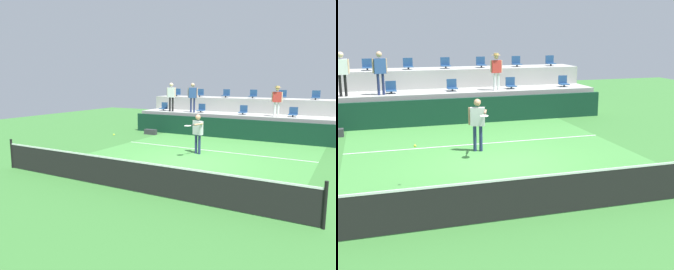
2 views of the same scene
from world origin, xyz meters
TOP-DOWN VIEW (x-y plane):
  - ground_plane at (0.00, 0.00)m, footprint 40.00×40.00m
  - court_inner_paint at (0.00, 1.00)m, footprint 9.00×10.00m
  - court_service_line at (0.00, 2.40)m, footprint 9.00×0.06m
  - tennis_net at (0.00, -4.00)m, footprint 10.48×0.08m
  - sponsor_backboard at (0.00, 6.00)m, footprint 13.00×0.16m
  - seating_tier_lower at (0.00, 7.30)m, footprint 13.00×1.80m
  - seating_tier_upper at (0.00, 9.10)m, footprint 13.00×1.80m
  - stadium_chair_lower_far_left at (-5.32, 7.23)m, footprint 0.44×0.40m
  - stadium_chair_lower_left at (-2.67, 7.23)m, footprint 0.44×0.40m
  - stadium_chair_lower_center at (-0.04, 7.23)m, footprint 0.44×0.40m
  - stadium_chair_lower_right at (2.68, 7.23)m, footprint 0.44×0.40m
  - stadium_chair_upper_far_left at (-5.31, 9.03)m, footprint 0.44×0.40m
  - stadium_chair_upper_left at (-3.57, 9.03)m, footprint 0.44×0.40m
  - stadium_chair_upper_mid_left at (-1.75, 9.03)m, footprint 0.44×0.40m
  - stadium_chair_upper_center at (-0.01, 9.03)m, footprint 0.44×0.40m
  - stadium_chair_upper_mid_right at (1.73, 9.03)m, footprint 0.44×0.40m
  - stadium_chair_upper_right at (3.56, 9.03)m, footprint 0.44×0.40m
  - tennis_player at (-0.29, 1.48)m, footprint 0.58×1.30m
  - spectator_in_white at (-4.56, 6.85)m, footprint 0.62×0.25m
  - spectator_leaning_on_rail at (-3.08, 6.85)m, footprint 0.61×0.28m
  - spectator_with_hat at (1.88, 6.85)m, footprint 0.57×0.41m
  - tennis_ball at (-2.58, -1.37)m, footprint 0.07×0.07m
  - equipment_bag at (-4.95, 5.02)m, footprint 0.76×0.28m

SIDE VIEW (x-z plane):
  - ground_plane at x=0.00m, z-range 0.00..0.00m
  - court_inner_paint at x=0.00m, z-range 0.00..0.01m
  - court_service_line at x=0.00m, z-range 0.01..0.01m
  - equipment_bag at x=-4.95m, z-range 0.00..0.30m
  - tennis_net at x=0.00m, z-range -0.04..1.03m
  - sponsor_backboard at x=0.00m, z-range 0.00..1.10m
  - seating_tier_lower at x=0.00m, z-range 0.00..1.25m
  - seating_tier_upper at x=0.00m, z-range 0.00..2.10m
  - tennis_player at x=-0.29m, z-range 0.20..1.92m
  - tennis_ball at x=-2.58m, z-range 1.04..1.11m
  - stadium_chair_lower_far_left at x=-5.32m, z-range 1.20..1.72m
  - stadium_chair_lower_left at x=-2.67m, z-range 1.20..1.72m
  - stadium_chair_lower_center at x=-0.04m, z-range 1.20..1.72m
  - stadium_chair_lower_right at x=2.68m, z-range 1.20..1.72m
  - spectator_with_hat at x=1.88m, z-range 1.42..3.06m
  - stadium_chair_upper_far_left at x=-5.31m, z-range 2.05..2.57m
  - stadium_chair_upper_left at x=-3.57m, z-range 2.05..2.57m
  - stadium_chair_upper_mid_left at x=-1.75m, z-range 2.05..2.57m
  - stadium_chair_upper_center at x=-0.01m, z-range 2.05..2.57m
  - stadium_chair_upper_mid_right at x=1.73m, z-range 2.05..2.57m
  - stadium_chair_upper_right at x=3.56m, z-range 2.05..2.57m
  - spectator_leaning_on_rail at x=-3.08m, z-range 1.44..3.22m
  - spectator_in_white at x=-4.56m, z-range 1.45..3.23m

